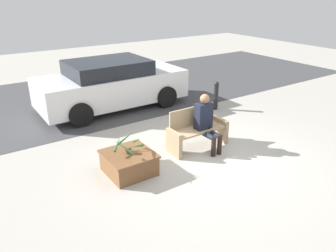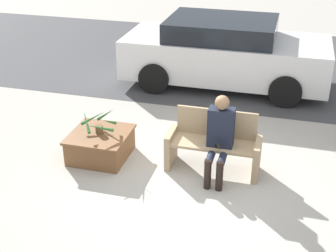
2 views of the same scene
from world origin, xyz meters
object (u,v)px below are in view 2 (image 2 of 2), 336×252
(potted_plant, at_px, (99,123))
(parked_car, at_px, (225,52))
(bench, at_px, (214,144))
(person_seated, at_px, (220,135))
(planter_box, at_px, (100,144))

(potted_plant, distance_m, parked_car, 3.90)
(bench, height_order, parked_car, parked_car)
(person_seated, xyz_separation_m, potted_plant, (-1.90, 0.04, -0.08))
(planter_box, height_order, potted_plant, potted_plant)
(person_seated, bearing_deg, planter_box, 178.70)
(bench, xyz_separation_m, person_seated, (0.11, -0.19, 0.28))
(bench, bearing_deg, potted_plant, -175.35)
(potted_plant, relative_size, parked_car, 0.14)
(potted_plant, bearing_deg, parked_car, 69.41)
(bench, distance_m, person_seated, 0.35)
(bench, relative_size, potted_plant, 2.29)
(planter_box, xyz_separation_m, potted_plant, (0.00, -0.00, 0.37))
(person_seated, xyz_separation_m, parked_car, (-0.52, 3.69, 0.04))
(bench, bearing_deg, planter_box, -175.42)
(potted_plant, bearing_deg, bench, 4.65)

